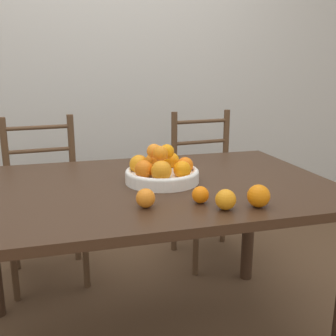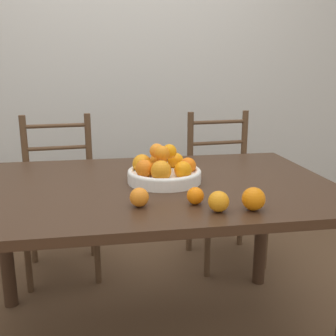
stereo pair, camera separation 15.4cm
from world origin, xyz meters
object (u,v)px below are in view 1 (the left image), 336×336
(orange_loose_0, at_px, (226,200))
(orange_loose_2, at_px, (259,196))
(orange_loose_1, at_px, (146,198))
(chair_right, at_px, (209,188))
(fruit_bowl, at_px, (161,171))
(orange_loose_3, at_px, (200,195))
(chair_left, at_px, (45,202))

(orange_loose_0, relative_size, orange_loose_2, 0.90)
(orange_loose_1, height_order, chair_right, chair_right)
(fruit_bowl, bearing_deg, orange_loose_2, -57.33)
(orange_loose_3, bearing_deg, orange_loose_1, 177.72)
(orange_loose_1, relative_size, orange_loose_3, 1.10)
(fruit_bowl, height_order, chair_left, chair_left)
(fruit_bowl, bearing_deg, chair_right, 55.62)
(orange_loose_3, bearing_deg, fruit_bowl, 102.91)
(orange_loose_1, relative_size, chair_left, 0.07)
(fruit_bowl, height_order, orange_loose_3, fruit_bowl)
(orange_loose_1, xyz_separation_m, orange_loose_2, (0.38, -0.10, 0.01))
(orange_loose_0, distance_m, chair_right, 1.24)
(fruit_bowl, xyz_separation_m, orange_loose_2, (0.25, -0.38, -0.01))
(chair_right, bearing_deg, chair_left, 174.91)
(orange_loose_2, xyz_separation_m, chair_right, (0.27, 1.13, -0.33))
(orange_loose_0, xyz_separation_m, orange_loose_3, (-0.06, 0.09, -0.00))
(orange_loose_3, relative_size, chair_right, 0.06)
(orange_loose_3, xyz_separation_m, chair_right, (0.45, 1.04, -0.32))
(orange_loose_3, height_order, chair_left, chair_left)
(orange_loose_2, bearing_deg, chair_left, 123.86)
(orange_loose_0, xyz_separation_m, chair_left, (-0.64, 1.13, -0.33))
(chair_left, bearing_deg, orange_loose_1, -74.60)
(orange_loose_1, distance_m, orange_loose_2, 0.39)
(orange_loose_1, distance_m, chair_left, 1.15)
(orange_loose_2, height_order, orange_loose_3, orange_loose_2)
(orange_loose_3, distance_m, chair_left, 1.24)
(orange_loose_2, distance_m, orange_loose_3, 0.20)
(fruit_bowl, bearing_deg, chair_left, 124.45)
(orange_loose_0, height_order, chair_left, chair_left)
(fruit_bowl, relative_size, orange_loose_1, 4.61)
(orange_loose_3, bearing_deg, orange_loose_0, -55.29)
(fruit_bowl, xyz_separation_m, orange_loose_0, (0.13, -0.38, -0.01))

